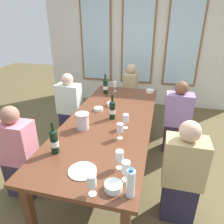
# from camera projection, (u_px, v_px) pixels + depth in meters

# --- Properties ---
(ground_plane) EXTENTS (12.00, 12.00, 0.00)m
(ground_plane) POSITION_uv_depth(u_px,v_px,m) (110.00, 165.00, 2.92)
(ground_plane) COLOR brown
(back_wall_with_windows) EXTENTS (4.24, 0.10, 2.90)m
(back_wall_with_windows) POSITION_uv_depth(u_px,v_px,m) (138.00, 40.00, 4.51)
(back_wall_with_windows) COLOR silver
(back_wall_with_windows) RESTS_ON ground
(dining_table) EXTENTS (1.04, 2.59, 0.74)m
(dining_table) POSITION_uv_depth(u_px,v_px,m) (110.00, 123.00, 2.64)
(dining_table) COLOR brown
(dining_table) RESTS_ON ground
(white_plate_0) EXTENTS (0.24, 0.24, 0.01)m
(white_plate_0) POSITION_uv_depth(u_px,v_px,m) (82.00, 171.00, 1.72)
(white_plate_0) COLOR white
(white_plate_0) RESTS_ON dining_table
(metal_pitcher) EXTENTS (0.16, 0.16, 0.19)m
(metal_pitcher) POSITION_uv_depth(u_px,v_px,m) (83.00, 121.00, 2.34)
(metal_pitcher) COLOR silver
(metal_pitcher) RESTS_ON dining_table
(wine_bottle_0) EXTENTS (0.08, 0.08, 0.33)m
(wine_bottle_0) POSITION_uv_depth(u_px,v_px,m) (105.00, 86.00, 3.43)
(wine_bottle_0) COLOR black
(wine_bottle_0) RESTS_ON dining_table
(wine_bottle_1) EXTENTS (0.08, 0.08, 0.32)m
(wine_bottle_1) POSITION_uv_depth(u_px,v_px,m) (112.00, 110.00, 2.57)
(wine_bottle_1) COLOR black
(wine_bottle_1) RESTS_ON dining_table
(wine_bottle_2) EXTENTS (0.08, 0.08, 0.32)m
(wine_bottle_2) POSITION_uv_depth(u_px,v_px,m) (54.00, 141.00, 1.91)
(wine_bottle_2) COLOR black
(wine_bottle_2) RESTS_ON dining_table
(tasting_bowl_0) EXTENTS (0.12, 0.12, 0.05)m
(tasting_bowl_0) POSITION_uv_depth(u_px,v_px,m) (111.00, 104.00, 2.99)
(tasting_bowl_0) COLOR white
(tasting_bowl_0) RESTS_ON dining_table
(tasting_bowl_1) EXTENTS (0.13, 0.13, 0.05)m
(tasting_bowl_1) POSITION_uv_depth(u_px,v_px,m) (150.00, 91.00, 3.51)
(tasting_bowl_1) COLOR white
(tasting_bowl_1) RESTS_ON dining_table
(tasting_bowl_2) EXTENTS (0.13, 0.13, 0.04)m
(tasting_bowl_2) POSITION_uv_depth(u_px,v_px,m) (98.00, 109.00, 2.84)
(tasting_bowl_2) COLOR white
(tasting_bowl_2) RESTS_ON dining_table
(tasting_bowl_3) EXTENTS (0.14, 0.14, 0.05)m
(tasting_bowl_3) POSITION_uv_depth(u_px,v_px,m) (113.00, 186.00, 1.53)
(tasting_bowl_3) COLOR white
(tasting_bowl_3) RESTS_ON dining_table
(water_bottle) EXTENTS (0.06, 0.06, 0.24)m
(water_bottle) POSITION_uv_depth(u_px,v_px,m) (131.00, 183.00, 1.44)
(water_bottle) COLOR white
(water_bottle) RESTS_ON dining_table
(wine_glass_0) EXTENTS (0.07, 0.07, 0.17)m
(wine_glass_0) POSITION_uv_depth(u_px,v_px,m) (115.00, 85.00, 3.53)
(wine_glass_0) COLOR white
(wine_glass_0) RESTS_ON dining_table
(wine_glass_1) EXTENTS (0.07, 0.07, 0.17)m
(wine_glass_1) POSITION_uv_depth(u_px,v_px,m) (120.00, 129.00, 2.14)
(wine_glass_1) COLOR white
(wine_glass_1) RESTS_ON dining_table
(wine_glass_2) EXTENTS (0.07, 0.07, 0.17)m
(wine_glass_2) POSITION_uv_depth(u_px,v_px,m) (126.00, 168.00, 1.58)
(wine_glass_2) COLOR white
(wine_glass_2) RESTS_ON dining_table
(wine_glass_3) EXTENTS (0.07, 0.07, 0.17)m
(wine_glass_3) POSITION_uv_depth(u_px,v_px,m) (126.00, 119.00, 2.35)
(wine_glass_3) COLOR white
(wine_glass_3) RESTS_ON dining_table
(wine_glass_4) EXTENTS (0.07, 0.07, 0.17)m
(wine_glass_4) POSITION_uv_depth(u_px,v_px,m) (92.00, 181.00, 1.45)
(wine_glass_4) COLOR white
(wine_glass_4) RESTS_ON dining_table
(wine_glass_5) EXTENTS (0.07, 0.07, 0.17)m
(wine_glass_5) POSITION_uv_depth(u_px,v_px,m) (120.00, 157.00, 1.71)
(wine_glass_5) COLOR white
(wine_glass_5) RESTS_ON dining_table
(seated_person_0) EXTENTS (0.38, 0.24, 1.11)m
(seated_person_0) POSITION_uv_depth(u_px,v_px,m) (19.00, 155.00, 2.28)
(seated_person_0) COLOR #362A3A
(seated_person_0) RESTS_ON ground
(seated_person_1) EXTENTS (0.38, 0.24, 1.11)m
(seated_person_1) POSITION_uv_depth(u_px,v_px,m) (182.00, 175.00, 1.98)
(seated_person_1) COLOR #262438
(seated_person_1) RESTS_ON ground
(seated_person_2) EXTENTS (0.38, 0.24, 1.11)m
(seated_person_2) POSITION_uv_depth(u_px,v_px,m) (70.00, 108.00, 3.46)
(seated_person_2) COLOR #2B2242
(seated_person_2) RESTS_ON ground
(seated_person_3) EXTENTS (0.38, 0.24, 1.11)m
(seated_person_3) POSITION_uv_depth(u_px,v_px,m) (177.00, 119.00, 3.07)
(seated_person_3) COLOR #312137
(seated_person_3) RESTS_ON ground
(seated_person_4) EXTENTS (0.24, 0.38, 1.11)m
(seated_person_4) POSITION_uv_depth(u_px,v_px,m) (130.00, 93.00, 4.15)
(seated_person_4) COLOR #2E3041
(seated_person_4) RESTS_ON ground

